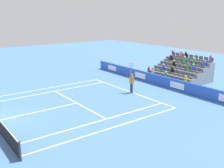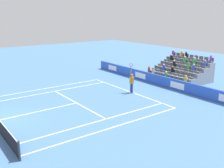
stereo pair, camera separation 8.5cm
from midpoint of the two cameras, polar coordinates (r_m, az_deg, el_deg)
name	(u,v)px [view 2 (the right image)]	position (r m, az deg, el deg)	size (l,w,h in m)	color
line_baseline	(129,91)	(24.30, 3.80, -1.59)	(10.97, 0.10, 0.01)	white
line_service	(77,103)	(21.33, -7.59, -4.09)	(8.23, 0.10, 0.01)	white
line_centre_service	(38,111)	(20.10, -15.62, -5.76)	(0.10, 6.40, 0.01)	white
line_singles_sideline_left	(50,92)	(24.69, -13.16, -1.70)	(0.10, 11.89, 0.01)	white
line_singles_sideline_right	(100,121)	(17.82, -2.38, -7.92)	(0.10, 11.89, 0.01)	white
line_doubles_sideline_left	(44,89)	(25.91, -14.37, -0.98)	(0.10, 11.89, 0.01)	white
line_doubles_sideline_right	(113,127)	(16.80, 0.28, -9.40)	(0.10, 11.89, 0.01)	white
line_centre_mark	(128,91)	(24.24, 3.62, -1.63)	(0.10, 0.20, 0.01)	white
sponsor_barrier	(158,80)	(26.69, 10.05, 0.87)	(20.14, 0.22, 1.03)	blue
tennis_player	(132,82)	(23.58, 4.38, 0.37)	(0.51, 0.43, 2.85)	navy
stadium_stand	(181,72)	(29.25, 14.92, 2.47)	(5.58, 4.75, 2.93)	gray
loose_tennis_ball	(46,112)	(19.85, -13.95, -5.81)	(0.07, 0.07, 0.07)	#D1E533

